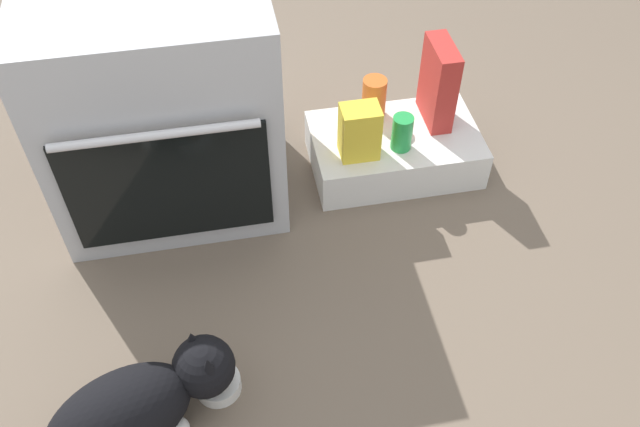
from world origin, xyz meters
name	(u,v)px	position (x,y,z in m)	size (l,w,h in m)	color
ground	(187,299)	(0.00, 0.00, 0.00)	(8.00, 8.00, 0.00)	#6B5B4C
oven	(161,103)	(0.00, 0.46, 0.35)	(0.66, 0.58, 0.71)	#B7BABF
pantry_cabinet	(394,150)	(0.72, 0.43, 0.07)	(0.55, 0.34, 0.14)	white
food_bowl	(218,383)	(0.07, -0.30, 0.03)	(0.12, 0.12, 0.07)	white
cat	(135,408)	(-0.13, -0.38, 0.12)	(0.70, 0.36, 0.23)	black
snack_bag	(360,132)	(0.58, 0.36, 0.23)	(0.12, 0.09, 0.18)	yellow
sauce_jar	(374,98)	(0.67, 0.54, 0.21)	(0.08, 0.08, 0.14)	#D16023
soda_can	(402,133)	(0.72, 0.37, 0.20)	(0.07, 0.07, 0.12)	green
cereal_box	(438,83)	(0.87, 0.49, 0.28)	(0.07, 0.18, 0.28)	#B72D28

